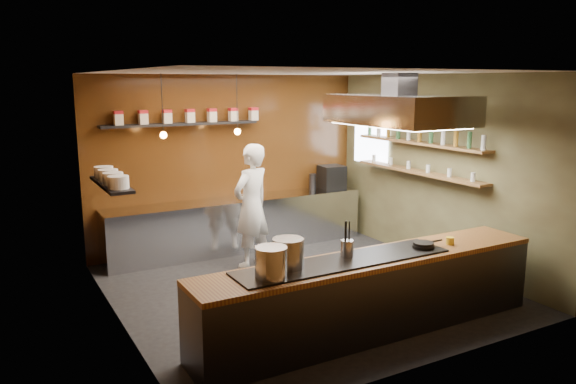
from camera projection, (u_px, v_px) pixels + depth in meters
floor at (302, 288)px, 7.95m from camera, size 5.00×5.00×0.00m
back_wall at (230, 162)px, 9.80m from camera, size 5.00×0.00×5.00m
left_wall at (116, 204)px, 6.47m from camera, size 0.00×5.00×5.00m
right_wall at (439, 171)px, 8.85m from camera, size 0.00×5.00×5.00m
ceiling at (303, 72)px, 7.37m from camera, size 5.00×5.00×0.00m
window_pane at (371, 136)px, 10.20m from camera, size 0.00×1.00×1.00m
prep_counter at (239, 224)px, 9.72m from camera, size 4.60×0.65×0.90m
pass_counter at (372, 294)px, 6.48m from camera, size 4.40×0.72×0.94m
tin_shelf at (181, 124)px, 9.12m from camera, size 2.60×0.26×0.04m
plate_shelf at (111, 184)px, 7.39m from camera, size 0.30×1.40×0.04m
bottle_shelf_upper at (419, 143)px, 8.95m from camera, size 0.26×2.80×0.04m
bottle_shelf_lower at (418, 172)px, 9.04m from camera, size 0.26×2.80×0.04m
extractor_hood at (399, 109)px, 7.74m from camera, size 1.20×2.00×0.72m
pendant_left at (163, 132)px, 8.32m from camera, size 0.10×0.10×0.95m
pendant_right at (237, 128)px, 8.89m from camera, size 0.10×0.10×0.95m
storage_tins at (190, 116)px, 9.16m from camera, size 2.43×0.13×0.22m
plate_stacks at (111, 177)px, 7.37m from camera, size 0.26×1.16×0.16m
bottles at (420, 134)px, 8.92m from camera, size 0.06×2.66×0.24m
wine_glasses at (418, 167)px, 9.02m from camera, size 0.07×2.37×0.13m
stockpot_large at (271, 262)px, 5.63m from camera, size 0.40×0.40×0.32m
stockpot_small at (288, 253)px, 5.94m from camera, size 0.44×0.44×0.32m
utensil_crock at (347, 249)px, 6.31m from camera, size 0.15×0.15×0.19m
frying_pan at (424, 245)px, 6.68m from camera, size 0.44×0.26×0.07m
butter_jar at (450, 241)px, 6.88m from camera, size 0.11×0.11×0.09m
espresso_machine at (332, 177)px, 10.55m from camera, size 0.46×0.45×0.43m
chef at (251, 206)px, 8.76m from camera, size 0.84×0.71×1.95m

